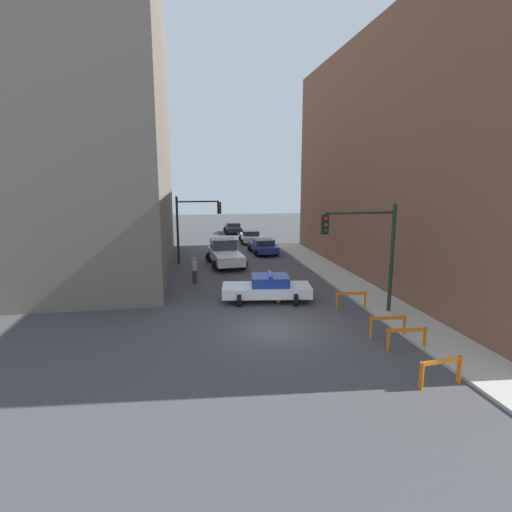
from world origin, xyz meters
name	(u,v)px	position (x,y,z in m)	size (l,w,h in m)	color
ground_plane	(276,329)	(0.00, 0.00, 0.00)	(120.00, 120.00, 0.00)	#424244
sidewalk_right	(407,319)	(6.20, 0.00, 0.06)	(2.40, 44.00, 0.12)	#B2ADA3
building_corner_left	(60,131)	(-12.00, 14.00, 9.66)	(14.00, 20.00, 19.32)	#6B6056
building_right	(451,158)	(13.40, 8.00, 7.79)	(12.00, 28.00, 15.59)	brown
traffic_light_near	(370,242)	(4.73, 1.16, 3.53)	(3.64, 0.35, 5.20)	black
traffic_light_far	(192,220)	(-3.30, 14.72, 3.40)	(3.44, 0.35, 5.20)	black
police_car	(267,288)	(0.44, 4.10, 0.72)	(4.91, 2.78, 1.52)	white
white_truck	(225,253)	(-0.89, 13.77, 0.91)	(2.90, 5.54, 1.90)	silver
parked_car_near	(263,246)	(2.89, 17.96, 0.67)	(2.43, 4.39, 1.31)	navy
parked_car_mid	(251,237)	(2.76, 24.17, 0.67)	(2.42, 4.39, 1.31)	silver
parked_car_far	(233,228)	(1.91, 32.24, 0.67)	(2.37, 4.36, 1.31)	black
pedestrian_crossing	(194,270)	(-3.32, 8.64, 0.86)	(0.51, 0.51, 1.66)	#382D23
barrier_front	(441,368)	(4.01, -5.67, 0.62)	(1.59, 0.34, 0.90)	orange
barrier_mid	(407,335)	(4.39, -3.03, 0.62)	(1.60, 0.30, 0.90)	orange
barrier_back	(388,323)	(4.34, -1.67, 0.62)	(1.60, 0.25, 0.90)	orange
barrier_corner	(351,297)	(4.30, 2.01, 0.62)	(1.59, 0.35, 0.90)	orange
traffic_cone	(278,297)	(0.94, 3.67, 0.32)	(0.36, 0.36, 0.66)	black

